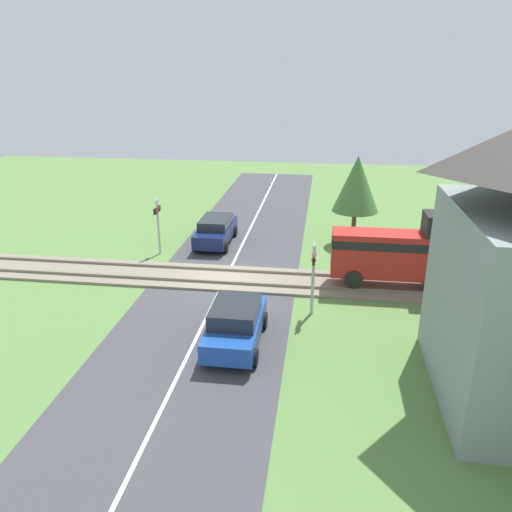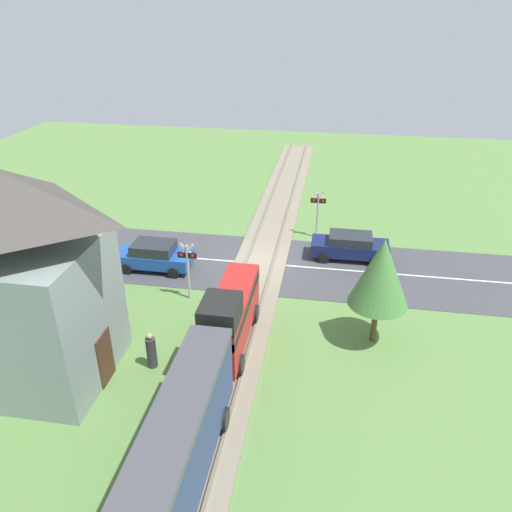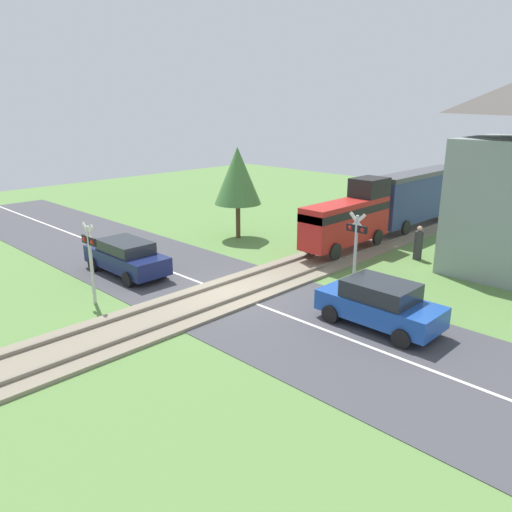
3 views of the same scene
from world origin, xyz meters
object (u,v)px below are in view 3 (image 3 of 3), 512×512
Objects in this scene: car_near_crossing at (126,257)px; crossing_signal_west_approach at (90,252)px; car_far_side at (380,303)px; pedestrian_by_station at (418,244)px; crossing_signal_east_approach at (356,240)px; train at (393,203)px.

crossing_signal_west_approach reaches higher than car_near_crossing.
car_far_side is 2.50× the size of pedestrian_by_station.
car_near_crossing is 2.70× the size of pedestrian_by_station.
car_near_crossing is 3.38m from crossing_signal_west_approach.
crossing_signal_west_approach reaches higher than pedestrian_by_station.
pedestrian_by_station is (7.62, 10.47, -0.06)m from car_near_crossing.
crossing_signal_east_approach is at bearing 35.50° from car_near_crossing.
train is 4.02m from pedestrian_by_station.
crossing_signal_east_approach is (5.62, 7.92, 0.00)m from crossing_signal_west_approach.
pedestrian_by_station reaches higher than car_near_crossing.
train is at bearing 69.93° from car_near_crossing.
train reaches higher than crossing_signal_west_approach.
car_near_crossing is 10.61m from car_far_side.
car_far_side is at bearing 33.19° from crossing_signal_west_approach.
car_near_crossing is 9.37m from crossing_signal_east_approach.
crossing_signal_east_approach reaches higher than car_near_crossing.
pedestrian_by_station is (0.05, 5.07, -1.19)m from crossing_signal_east_approach.
car_far_side is at bearing 15.76° from car_near_crossing.
train is at bearing 118.20° from car_far_side.
train is 15.81m from crossing_signal_west_approach.
pedestrian_by_station is at bearing 108.80° from car_far_side.
train is 11.57m from car_far_side.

